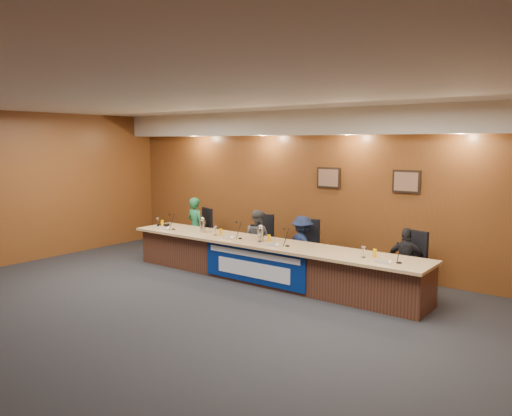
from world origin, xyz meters
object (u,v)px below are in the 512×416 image
Objects in this scene: office_chair_a at (199,235)px; panelist_c at (302,246)px; panelist_d at (406,262)px; office_chair_c at (305,251)px; office_chair_b at (260,244)px; banner at (253,265)px; panelist_a at (196,227)px; carafe_mid at (261,235)px; panelist_b at (257,239)px; carafe_left at (203,226)px; office_chair_d at (408,267)px; dais_body at (267,263)px; speakerphone at (164,225)px.

panelist_c is at bearing 17.66° from office_chair_a.
office_chair_c is (-2.04, 0.10, -0.10)m from panelist_d.
banner is at bearing -73.06° from office_chair_b.
panelist_a is at bearing 19.79° from panelist_c.
banner is at bearing -6.09° from office_chair_a.
carafe_mid is (-0.10, 0.37, 0.49)m from banner.
panelist_d is (2.04, 0.00, -0.01)m from panelist_c.
panelist_b is 4.85× the size of carafe_left.
panelist_c is 0.89m from carafe_mid.
panelist_b is (-0.73, 1.09, 0.22)m from banner.
panelist_a reaches higher than carafe_mid.
panelist_c is (0.35, 1.09, 0.21)m from banner.
office_chair_b is 1.10m from carafe_mid.
panelist_c is at bearing 20.04° from carafe_left.
office_chair_d is at bearing -171.75° from panelist_a.
panelist_c reaches higher than dais_body.
panelist_d is (4.85, 0.00, -0.09)m from panelist_a.
office_chair_a is at bearing -165.62° from office_chair_d.
panelist_d is 2.41× the size of office_chair_c.
office_chair_a is at bearing 162.53° from dais_body.
banner is 1.90× the size of panelist_d.
speakerphone is at bearing 171.84° from banner.
dais_body is at bearing -147.57° from office_chair_d.
dais_body is 12.50× the size of office_chair_c.
panelist_c is at bearing -98.64° from office_chair_c.
dais_body is 24.22× the size of carafe_left.
speakerphone is (-3.08, -0.70, 0.19)m from panelist_c.
carafe_left is (-3.97, -0.80, 0.39)m from office_chair_d.
panelist_a is 4.86m from office_chair_d.
panelist_a is 2.78× the size of office_chair_a.
panelist_d is 2.41× the size of office_chair_d.
dais_body is 0.80m from panelist_c.
panelist_a reaches higher than office_chair_c.
carafe_left is (-3.97, -0.70, 0.30)m from panelist_d.
office_chair_a is at bearing 17.76° from panelist_c.
panelist_d is at bearing 15.85° from dais_body.
panelist_b is at bearing 137.00° from dais_body.
speakerphone is (-0.26, -0.80, 0.30)m from office_chair_a.
panelist_d is (2.38, 0.68, 0.23)m from dais_body.
office_chair_c is 2.13m from carafe_left.
panelist_a is 1.15× the size of panelist_d.
office_chair_a is 1.00× the size of office_chair_d.
panelist_b is 2.51× the size of office_chair_c.
carafe_mid reaches higher than dais_body.
panelist_d is 2.41× the size of office_chair_a.
speakerphone is at bearing -172.62° from office_chair_b.
carafe_left is 1.48m from carafe_mid.
dais_body is at bearing 21.90° from carafe_mid.
carafe_left is (-1.58, -0.03, 0.52)m from dais_body.
panelist_d is 4.81× the size of carafe_mid.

